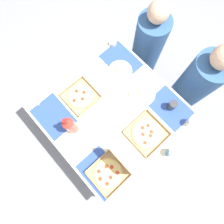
{
  "coord_description": "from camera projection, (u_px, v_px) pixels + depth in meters",
  "views": [
    {
      "loc": [
        0.3,
        -0.27,
        2.28
      ],
      "look_at": [
        0.0,
        0.0,
        0.73
      ],
      "focal_mm": 29.23,
      "sensor_mm": 36.0,
      "label": 1
    }
  ],
  "objects": [
    {
      "name": "placemat_near_right",
      "position": [
        102.0,
        173.0,
        1.47
      ],
      "size": [
        0.36,
        0.26,
        0.0
      ],
      "primitive_type": "cube",
      "color": "#2D4C9E",
      "rests_on": "dining_table"
    },
    {
      "name": "cup_dark",
      "position": [
        172.0,
        105.0,
        1.56
      ],
      "size": [
        0.07,
        0.07,
        0.1
      ],
      "primitive_type": "cylinder",
      "color": "#333338",
      "rests_on": "dining_table"
    },
    {
      "name": "knife_by_far_right",
      "position": [
        114.0,
        103.0,
        1.62
      ],
      "size": [
        0.19,
        0.11,
        0.0
      ],
      "primitive_type": "cube",
      "rotation": [
        0.0,
        0.0,
        2.66
      ],
      "color": "#B7B7BC",
      "rests_on": "dining_table"
    },
    {
      "name": "cup_clear_left",
      "position": [
        191.0,
        122.0,
        1.53
      ],
      "size": [
        0.06,
        0.06,
        0.09
      ],
      "primitive_type": "cylinder",
      "color": "silver",
      "rests_on": "dining_table"
    },
    {
      "name": "condiment_bowl",
      "position": [
        113.0,
        43.0,
        1.76
      ],
      "size": [
        0.07,
        0.07,
        0.04
      ],
      "primitive_type": "cylinder",
      "color": "white",
      "rests_on": "dining_table"
    },
    {
      "name": "plate_middle",
      "position": [
        142.0,
        94.0,
        1.64
      ],
      "size": [
        0.24,
        0.24,
        0.03
      ],
      "color": "white",
      "rests_on": "dining_table"
    },
    {
      "name": "knife_by_near_left",
      "position": [
        87.0,
        56.0,
        1.74
      ],
      "size": [
        0.2,
        0.11,
        0.0
      ],
      "primitive_type": "cube",
      "rotation": [
        0.0,
        0.0,
        5.83
      ],
      "color": "#B7B7BC",
      "rests_on": "dining_table"
    },
    {
      "name": "plate_near_right",
      "position": [
        120.0,
        71.0,
        1.69
      ],
      "size": [
        0.22,
        0.22,
        0.03
      ],
      "color": "white",
      "rests_on": "dining_table"
    },
    {
      "name": "placemat_far_right",
      "position": [
        170.0,
        108.0,
        1.61
      ],
      "size": [
        0.36,
        0.26,
        0.0
      ],
      "primitive_type": "cube",
      "color": "#2D4C9E",
      "rests_on": "dining_table"
    },
    {
      "name": "cup_red",
      "position": [
        171.0,
        153.0,
        1.47
      ],
      "size": [
        0.07,
        0.07,
        0.1
      ],
      "primitive_type": "cylinder",
      "color": "teal",
      "rests_on": "dining_table"
    },
    {
      "name": "placemat_far_left",
      "position": [
        121.0,
        60.0,
        1.73
      ],
      "size": [
        0.36,
        0.26,
        0.0
      ],
      "primitive_type": "cube",
      "color": "#2D4C9E",
      "rests_on": "dining_table"
    },
    {
      "name": "pizza_box_corner_left",
      "position": [
        111.0,
        171.0,
        1.43
      ],
      "size": [
        0.27,
        0.28,
        0.31
      ],
      "color": "tan",
      "rests_on": "dining_table"
    },
    {
      "name": "diner_left_seat",
      "position": [
        147.0,
        49.0,
        2.03
      ],
      "size": [
        0.32,
        0.32,
        1.12
      ],
      "color": "#33598C",
      "rests_on": "ground_plane"
    },
    {
      "name": "knife_by_far_left",
      "position": [
        101.0,
        126.0,
        1.57
      ],
      "size": [
        0.2,
        0.09,
        0.0
      ],
      "primitive_type": "cube",
      "rotation": [
        0.0,
        0.0,
        2.81
      ],
      "color": "#B7B7BC",
      "rests_on": "dining_table"
    },
    {
      "name": "pizza_box_center",
      "position": [
        147.0,
        133.0,
        1.54
      ],
      "size": [
        0.3,
        0.3,
        0.04
      ],
      "color": "tan",
      "rests_on": "dining_table"
    },
    {
      "name": "placemat_near_left",
      "position": [
        53.0,
        116.0,
        1.59
      ],
      "size": [
        0.36,
        0.26,
        0.0
      ],
      "primitive_type": "cube",
      "color": "#2D4C9E",
      "rests_on": "dining_table"
    },
    {
      "name": "ground_plane",
      "position": [
        112.0,
        127.0,
        2.31
      ],
      "size": [
        6.0,
        6.0,
        0.0
      ],
      "primitive_type": "plane",
      "color": "gray"
    },
    {
      "name": "plate_near_left",
      "position": [
        63.0,
        74.0,
        1.69
      ],
      "size": [
        0.21,
        0.21,
        0.03
      ],
      "color": "white",
      "rests_on": "dining_table"
    },
    {
      "name": "fork_by_near_right",
      "position": [
        44.0,
        96.0,
        1.64
      ],
      "size": [
        0.08,
        0.18,
        0.0
      ],
      "primitive_type": "cube",
      "rotation": [
        0.0,
        0.0,
        5.09
      ],
      "color": "#B7B7BC",
      "rests_on": "dining_table"
    },
    {
      "name": "dining_table",
      "position": [
        112.0,
        115.0,
        1.7
      ],
      "size": [
        1.41,
        1.11,
        0.73
      ],
      "color": "#3F3328",
      "rests_on": "ground_plane"
    },
    {
      "name": "pizza_box_corner_right",
      "position": [
        81.0,
        96.0,
        1.63
      ],
      "size": [
        0.27,
        0.27,
        0.04
      ],
      "color": "tan",
      "rests_on": "dining_table"
    },
    {
      "name": "soda_bottle",
      "position": [
        70.0,
        125.0,
        1.44
      ],
      "size": [
        0.09,
        0.09,
        0.32
      ],
      "color": "#B2382D",
      "rests_on": "dining_table"
    },
    {
      "name": "diner_right_seat",
      "position": [
        191.0,
        87.0,
        1.87
      ],
      "size": [
        0.32,
        0.32,
        1.2
      ],
      "color": "#33598C",
      "rests_on": "ground_plane"
    }
  ]
}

